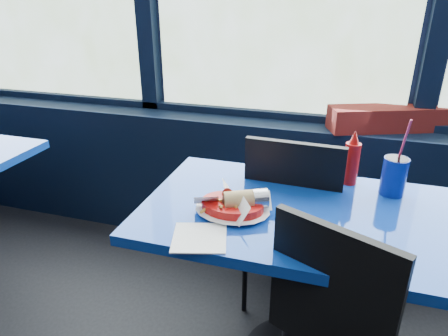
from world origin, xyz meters
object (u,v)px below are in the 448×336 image
planter_box (388,118)px  food_basket (234,205)px  ketchup_bottle (352,160)px  soda_cup (394,175)px  chair_near_back (292,215)px  near_table (304,252)px

planter_box → food_basket: bearing=-141.3°
food_basket → ketchup_bottle: bearing=42.9°
soda_cup → ketchup_bottle: bearing=162.3°
chair_near_back → planter_box: chair_near_back is taller
near_table → soda_cup: bearing=37.8°
ketchup_bottle → soda_cup: size_ratio=0.73×
chair_near_back → soda_cup: 0.49m
chair_near_back → food_basket: 0.50m
near_table → soda_cup: soda_cup is taller
planter_box → soda_cup: 0.68m
planter_box → soda_cup: bearing=-113.2°
chair_near_back → food_basket: bearing=70.6°
food_basket → ketchup_bottle: (0.39, 0.37, 0.07)m
chair_near_back → food_basket: (-0.16, -0.41, 0.25)m
chair_near_back → ketchup_bottle: (0.23, -0.04, 0.31)m
near_table → ketchup_bottle: bearing=64.3°
ketchup_bottle → soda_cup: soda_cup is taller
near_table → food_basket: bearing=-160.4°
near_table → planter_box: (0.31, 0.90, 0.29)m
planter_box → soda_cup: soda_cup is taller
chair_near_back → soda_cup: bearing=169.2°
near_table → soda_cup: size_ratio=3.83×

